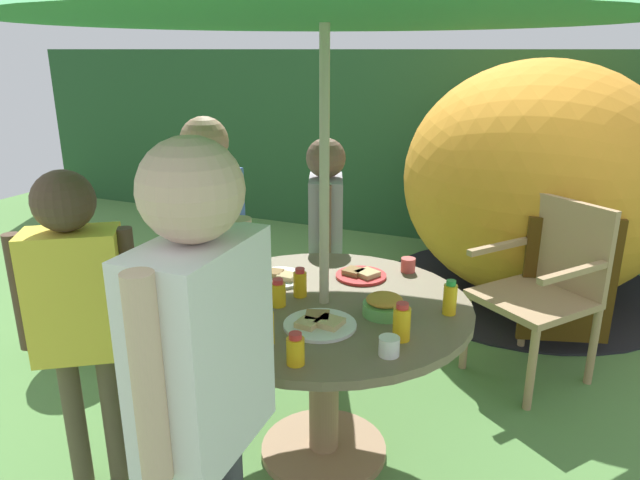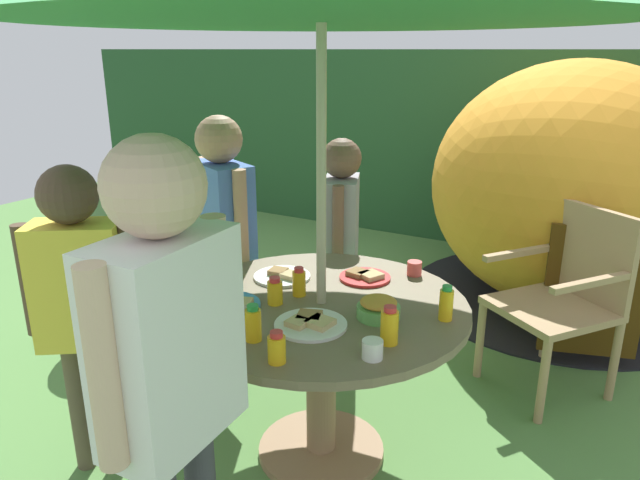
# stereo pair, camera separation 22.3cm
# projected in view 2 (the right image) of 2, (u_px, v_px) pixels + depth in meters

# --- Properties ---
(ground_plane) EXTENTS (10.00, 10.00, 0.02)m
(ground_plane) POSITION_uv_depth(u_px,v_px,m) (321.00, 453.00, 2.43)
(ground_plane) COLOR #548442
(hedge_backdrop) EXTENTS (9.00, 0.70, 1.60)m
(hedge_backdrop) POSITION_uv_depth(u_px,v_px,m) (513.00, 148.00, 4.93)
(hedge_backdrop) COLOR #234C28
(hedge_backdrop) RESTS_ON ground_plane
(garden_table) EXTENTS (1.13, 1.13, 0.68)m
(garden_table) POSITION_uv_depth(u_px,v_px,m) (321.00, 340.00, 2.27)
(garden_table) COLOR #93704C
(garden_table) RESTS_ON ground_plane
(wooden_chair) EXTENTS (0.66, 0.66, 0.90)m
(wooden_chair) POSITION_uv_depth(u_px,v_px,m) (567.00, 290.00, 2.77)
(wooden_chair) COLOR tan
(wooden_chair) RESTS_ON ground_plane
(dome_tent) EXTENTS (2.40, 2.40, 1.55)m
(dome_tent) POSITION_uv_depth(u_px,v_px,m) (570.00, 187.00, 3.70)
(dome_tent) COLOR orange
(dome_tent) RESTS_ON ground_plane
(potted_plant) EXTENTS (0.48, 0.48, 0.62)m
(potted_plant) POSITION_uv_depth(u_px,v_px,m) (119.00, 279.00, 3.33)
(potted_plant) COLOR brown
(potted_plant) RESTS_ON ground_plane
(child_in_grey_shirt) EXTENTS (0.27, 0.38, 1.18)m
(child_in_grey_shirt) POSITION_uv_depth(u_px,v_px,m) (341.00, 221.00, 3.01)
(child_in_grey_shirt) COLOR brown
(child_in_grey_shirt) RESTS_ON ground_plane
(child_in_blue_shirt) EXTENTS (0.41, 0.32, 1.31)m
(child_in_blue_shirt) POSITION_uv_depth(u_px,v_px,m) (223.00, 214.00, 2.82)
(child_in_blue_shirt) COLOR brown
(child_in_blue_shirt) RESTS_ON ground_plane
(child_in_yellow_shirt) EXTENTS (0.36, 0.32, 1.23)m
(child_in_yellow_shirt) POSITION_uv_depth(u_px,v_px,m) (80.00, 285.00, 2.12)
(child_in_yellow_shirt) COLOR brown
(child_in_yellow_shirt) RESTS_ON ground_plane
(child_in_white_shirt) EXTENTS (0.24, 0.48, 1.43)m
(child_in_white_shirt) POSITION_uv_depth(u_px,v_px,m) (168.00, 342.00, 1.44)
(child_in_white_shirt) COLOR #3F3F47
(child_in_white_shirt) RESTS_ON ground_plane
(snack_bowl) EXTENTS (0.16, 0.16, 0.08)m
(snack_bowl) POSITION_uv_depth(u_px,v_px,m) (378.00, 308.00, 2.08)
(snack_bowl) COLOR #66B259
(snack_bowl) RESTS_ON garden_table
(plate_mid_right) EXTENTS (0.26, 0.26, 0.03)m
(plate_mid_right) POSITION_uv_depth(u_px,v_px,m) (311.00, 323.00, 2.02)
(plate_mid_right) COLOR white
(plate_mid_right) RESTS_ON garden_table
(plate_far_left) EXTENTS (0.24, 0.24, 0.03)m
(plate_far_left) POSITION_uv_depth(u_px,v_px,m) (283.00, 276.00, 2.45)
(plate_far_left) COLOR white
(plate_far_left) RESTS_ON garden_table
(plate_center_back) EXTENTS (0.25, 0.25, 0.03)m
(plate_center_back) POSITION_uv_depth(u_px,v_px,m) (228.00, 304.00, 2.18)
(plate_center_back) COLOR #338CD8
(plate_center_back) RESTS_ON garden_table
(plate_near_left) EXTENTS (0.21, 0.21, 0.03)m
(plate_near_left) POSITION_uv_depth(u_px,v_px,m) (365.00, 276.00, 2.44)
(plate_near_left) COLOR red
(plate_near_left) RESTS_ON garden_table
(juice_bottle_near_right) EXTENTS (0.05, 0.05, 0.12)m
(juice_bottle_near_right) POSITION_uv_depth(u_px,v_px,m) (299.00, 282.00, 2.27)
(juice_bottle_near_right) COLOR yellow
(juice_bottle_near_right) RESTS_ON garden_table
(juice_bottle_far_right) EXTENTS (0.05, 0.05, 0.13)m
(juice_bottle_far_right) POSITION_uv_depth(u_px,v_px,m) (253.00, 324.00, 1.91)
(juice_bottle_far_right) COLOR yellow
(juice_bottle_far_right) RESTS_ON garden_table
(juice_bottle_center_front) EXTENTS (0.06, 0.06, 0.10)m
(juice_bottle_center_front) POSITION_uv_depth(u_px,v_px,m) (277.00, 348.00, 1.78)
(juice_bottle_center_front) COLOR yellow
(juice_bottle_center_front) RESTS_ON garden_table
(juice_bottle_mid_left) EXTENTS (0.06, 0.06, 0.11)m
(juice_bottle_mid_left) POSITION_uv_depth(u_px,v_px,m) (275.00, 292.00, 2.19)
(juice_bottle_mid_left) COLOR yellow
(juice_bottle_mid_left) RESTS_ON garden_table
(juice_bottle_front_edge) EXTENTS (0.06, 0.06, 0.13)m
(juice_bottle_front_edge) POSITION_uv_depth(u_px,v_px,m) (389.00, 326.00, 1.89)
(juice_bottle_front_edge) COLOR yellow
(juice_bottle_front_edge) RESTS_ON garden_table
(juice_bottle_back_edge) EXTENTS (0.06, 0.06, 0.10)m
(juice_bottle_back_edge) POSITION_uv_depth(u_px,v_px,m) (228.00, 271.00, 2.40)
(juice_bottle_back_edge) COLOR yellow
(juice_bottle_back_edge) RESTS_ON garden_table
(juice_bottle_spot_a) EXTENTS (0.05, 0.05, 0.13)m
(juice_bottle_spot_a) POSITION_uv_depth(u_px,v_px,m) (446.00, 304.00, 2.06)
(juice_bottle_spot_a) COLOR yellow
(juice_bottle_spot_a) RESTS_ON garden_table
(cup_near) EXTENTS (0.07, 0.07, 0.06)m
(cup_near) POSITION_uv_depth(u_px,v_px,m) (372.00, 349.00, 1.81)
(cup_near) COLOR white
(cup_near) RESTS_ON garden_table
(cup_far) EXTENTS (0.06, 0.06, 0.06)m
(cup_far) POSITION_uv_depth(u_px,v_px,m) (414.00, 268.00, 2.48)
(cup_far) COLOR #E04C47
(cup_far) RESTS_ON garden_table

